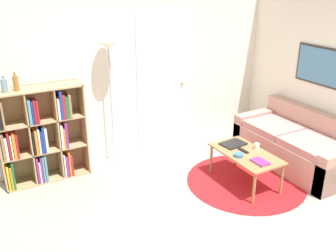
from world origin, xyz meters
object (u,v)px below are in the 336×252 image
(couch, at_px, (297,146))
(laptop, at_px, (233,144))
(bookshelf, at_px, (40,137))
(coffee_table, at_px, (246,156))
(bowl, at_px, (239,155))
(cup, at_px, (257,146))
(bottle_middle, at_px, (4,86))
(floor_lamp, at_px, (109,62))
(bottle_right, at_px, (16,83))

(couch, relative_size, laptop, 5.01)
(bookshelf, height_order, coffee_table, bookshelf)
(bowl, bearing_deg, coffee_table, 13.13)
(bookshelf, bearing_deg, cup, -29.12)
(coffee_table, height_order, bowl, bowl)
(bookshelf, relative_size, bottle_middle, 6.15)
(floor_lamp, distance_m, laptop, 1.99)
(bowl, bearing_deg, bottle_right, 148.64)
(bottle_middle, bearing_deg, couch, -19.53)
(bowl, xyz_separation_m, cup, (0.35, 0.06, 0.02))
(laptop, height_order, cup, cup)
(laptop, xyz_separation_m, bottle_right, (-2.49, 1.10, 0.91))
(bookshelf, bearing_deg, floor_lamp, -0.28)
(couch, relative_size, bowl, 14.32)
(bookshelf, height_order, couch, bookshelf)
(bottle_right, bearing_deg, couch, -20.24)
(coffee_table, bearing_deg, couch, 4.58)
(bookshelf, bearing_deg, bowl, -34.13)
(floor_lamp, relative_size, bowl, 14.47)
(laptop, distance_m, bowl, 0.36)
(couch, bearing_deg, cup, -176.06)
(coffee_table, bearing_deg, bottle_right, 150.86)
(couch, xyz_separation_m, laptop, (-1.03, 0.20, 0.18))
(couch, height_order, coffee_table, couch)
(laptop, bearing_deg, cup, -53.86)
(couch, height_order, bottle_middle, bottle_middle)
(couch, bearing_deg, bowl, -174.31)
(laptop, bearing_deg, floor_lamp, 138.96)
(laptop, xyz_separation_m, bottle_middle, (-2.62, 1.10, 0.90))
(bottle_right, bearing_deg, bottle_middle, -178.85)
(couch, xyz_separation_m, coffee_table, (-1.04, -0.08, 0.12))
(bookshelf, height_order, bottle_right, bottle_right)
(bookshelf, distance_m, couch, 3.59)
(cup, xyz_separation_m, bottle_right, (-2.67, 1.35, 0.89))
(floor_lamp, bearing_deg, bookshelf, 179.72)
(bookshelf, relative_size, floor_lamp, 0.72)
(bowl, xyz_separation_m, bottle_right, (-2.32, 1.41, 0.90))
(bottle_right, bearing_deg, bowl, -31.36)
(couch, xyz_separation_m, bowl, (-1.19, -0.12, 0.19))
(bookshelf, bearing_deg, coffee_table, -31.66)
(cup, bearing_deg, floor_lamp, 136.97)
(bookshelf, relative_size, couch, 0.73)
(bookshelf, relative_size, bottle_right, 5.51)
(cup, bearing_deg, bottle_middle, 154.26)
(coffee_table, bearing_deg, cup, 7.28)
(bookshelf, height_order, bottle_middle, bottle_middle)
(laptop, relative_size, cup, 4.66)
(bookshelf, xyz_separation_m, laptop, (2.29, -1.12, -0.16))
(cup, bearing_deg, bookshelf, 150.88)
(couch, height_order, cup, couch)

